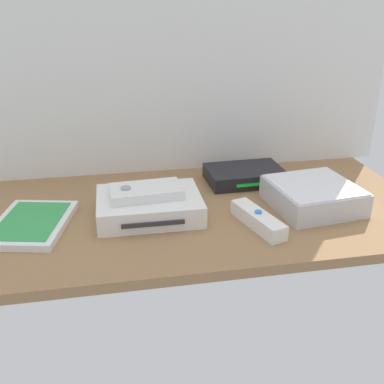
# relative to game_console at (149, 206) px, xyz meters

# --- Properties ---
(ground_plane) EXTENTS (1.00, 0.48, 0.02)m
(ground_plane) POSITION_rel_game_console_xyz_m (0.09, 0.01, -0.03)
(ground_plane) COLOR #936D47
(ground_plane) RESTS_ON ground
(back_wall) EXTENTS (1.10, 0.01, 0.64)m
(back_wall) POSITION_rel_game_console_xyz_m (0.09, 0.26, 0.30)
(back_wall) COLOR white
(back_wall) RESTS_ON ground
(game_console) EXTENTS (0.21, 0.17, 0.04)m
(game_console) POSITION_rel_game_console_xyz_m (0.00, 0.00, 0.00)
(game_console) COLOR white
(game_console) RESTS_ON ground_plane
(mini_computer) EXTENTS (0.19, 0.19, 0.05)m
(mini_computer) POSITION_rel_game_console_xyz_m (0.35, -0.02, 0.00)
(mini_computer) COLOR silver
(mini_computer) RESTS_ON ground_plane
(game_case) EXTENTS (0.17, 0.22, 0.02)m
(game_case) POSITION_rel_game_console_xyz_m (-0.23, -0.01, -0.01)
(game_case) COLOR white
(game_case) RESTS_ON ground_plane
(network_router) EXTENTS (0.18, 0.13, 0.03)m
(network_router) POSITION_rel_game_console_xyz_m (0.24, 0.14, -0.00)
(network_router) COLOR black
(network_router) RESTS_ON ground_plane
(remote_wand) EXTENTS (0.07, 0.15, 0.03)m
(remote_wand) POSITION_rel_game_console_xyz_m (0.20, -0.09, -0.01)
(remote_wand) COLOR white
(remote_wand) RESTS_ON ground_plane
(remote_classic_pad) EXTENTS (0.15, 0.09, 0.02)m
(remote_classic_pad) POSITION_rel_game_console_xyz_m (-0.01, -0.00, 0.03)
(remote_classic_pad) COLOR white
(remote_classic_pad) RESTS_ON game_console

